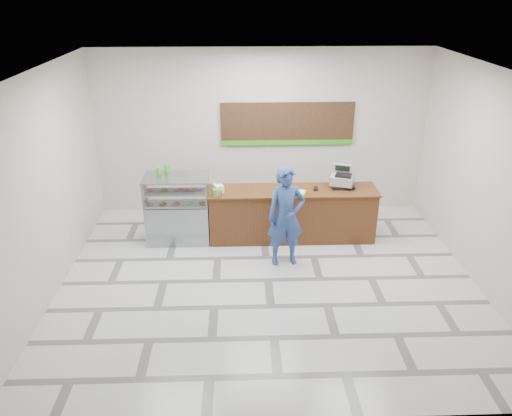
{
  "coord_description": "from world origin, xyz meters",
  "views": [
    {
      "loc": [
        -0.45,
        -7.27,
        4.66
      ],
      "look_at": [
        -0.18,
        0.9,
        0.95
      ],
      "focal_mm": 35.0,
      "sensor_mm": 36.0,
      "label": 1
    }
  ],
  "objects_px": {
    "cash_register": "(342,179)",
    "serving_tray": "(295,192)",
    "customer": "(286,217)",
    "display_case": "(178,208)",
    "sales_counter": "(292,214)"
  },
  "relations": [
    {
      "from": "display_case",
      "to": "serving_tray",
      "type": "relative_size",
      "value": 2.84
    },
    {
      "from": "cash_register",
      "to": "serving_tray",
      "type": "bearing_deg",
      "value": -142.67
    },
    {
      "from": "display_case",
      "to": "sales_counter",
      "type": "bearing_deg",
      "value": 0.0
    },
    {
      "from": "cash_register",
      "to": "serving_tray",
      "type": "relative_size",
      "value": 1.22
    },
    {
      "from": "serving_tray",
      "to": "cash_register",
      "type": "bearing_deg",
      "value": 37.25
    },
    {
      "from": "display_case",
      "to": "serving_tray",
      "type": "bearing_deg",
      "value": -3.59
    },
    {
      "from": "display_case",
      "to": "serving_tray",
      "type": "xyz_separation_m",
      "value": [
        2.25,
        -0.14,
        0.36
      ]
    },
    {
      "from": "cash_register",
      "to": "customer",
      "type": "height_order",
      "value": "customer"
    },
    {
      "from": "cash_register",
      "to": "customer",
      "type": "distance_m",
      "value": 1.65
    },
    {
      "from": "sales_counter",
      "to": "cash_register",
      "type": "relative_size",
      "value": 5.72
    },
    {
      "from": "sales_counter",
      "to": "display_case",
      "type": "relative_size",
      "value": 2.45
    },
    {
      "from": "cash_register",
      "to": "serving_tray",
      "type": "height_order",
      "value": "cash_register"
    },
    {
      "from": "sales_counter",
      "to": "display_case",
      "type": "distance_m",
      "value": 2.23
    },
    {
      "from": "cash_register",
      "to": "customer",
      "type": "bearing_deg",
      "value": -117.49
    },
    {
      "from": "sales_counter",
      "to": "display_case",
      "type": "xyz_separation_m",
      "value": [
        -2.22,
        -0.0,
        0.16
      ]
    }
  ]
}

